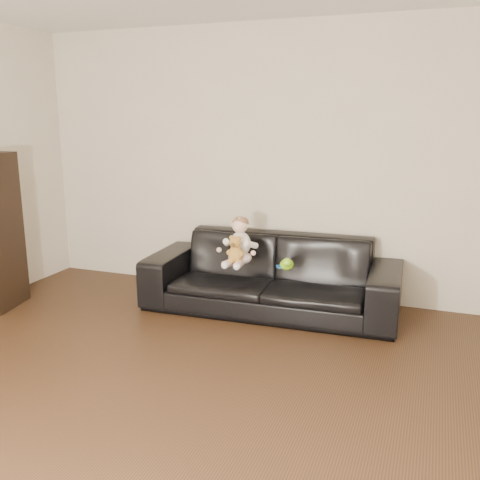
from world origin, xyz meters
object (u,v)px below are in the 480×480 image
at_px(sofa, 271,274).
at_px(toy_blue_disc, 282,266).
at_px(toy_rattle, 286,264).
at_px(baby, 240,243).
at_px(toy_green, 287,264).
at_px(teddy_bear, 235,250).

relative_size(sofa, toy_blue_disc, 22.90).
xyz_separation_m(sofa, toy_rattle, (0.16, -0.09, 0.14)).
relative_size(baby, toy_blue_disc, 4.34).
distance_m(sofa, toy_green, 0.29).
bearing_deg(toy_blue_disc, sofa, 143.96).
bearing_deg(toy_green, teddy_bear, -167.94).
bearing_deg(toy_green, baby, 175.10).
bearing_deg(toy_blue_disc, baby, -175.35).
bearing_deg(sofa, toy_green, -42.45).
distance_m(sofa, toy_blue_disc, 0.19).
distance_m(sofa, baby, 0.41).
relative_size(teddy_bear, toy_blue_disc, 2.43).
relative_size(teddy_bear, toy_rattle, 3.93).
bearing_deg(sofa, teddy_bear, -136.79).
distance_m(toy_rattle, toy_blue_disc, 0.04).
height_order(toy_green, toy_blue_disc, toy_green).
relative_size(sofa, teddy_bear, 9.43).
distance_m(toy_green, toy_rattle, 0.08).
bearing_deg(baby, teddy_bear, -82.62).
bearing_deg(baby, toy_blue_disc, 7.72).
height_order(teddy_bear, toy_rattle, teddy_bear).
distance_m(sofa, toy_rattle, 0.23).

